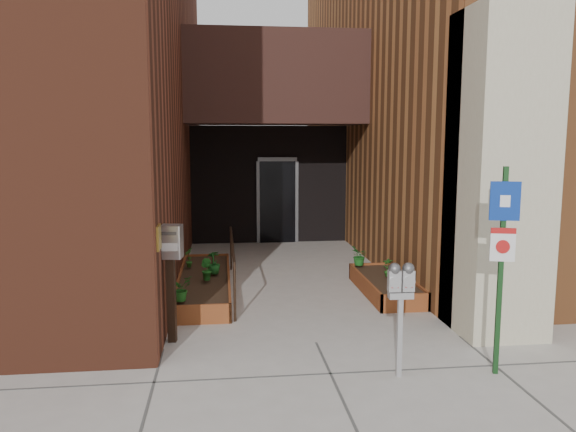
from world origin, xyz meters
name	(u,v)px	position (x,y,z in m)	size (l,w,h in m)	color
ground	(316,343)	(0.00, 0.00, 0.00)	(80.00, 80.00, 0.00)	#9E9991
architecture	(263,42)	(-0.18, 6.89, 4.98)	(20.00, 14.60, 10.00)	#5E2B1A
planter_left	(204,284)	(-1.55, 2.70, 0.13)	(0.90, 3.60, 0.30)	maroon
planter_right	(386,286)	(1.60, 2.20, 0.13)	(0.80, 2.20, 0.30)	maroon
handrail	(232,250)	(-1.05, 2.65, 0.75)	(0.04, 3.34, 0.90)	black
parking_meter	(401,289)	(0.76, -1.15, 1.03)	(0.30, 0.14, 1.33)	#AFAFB1
sign_post	(502,249)	(1.90, -1.21, 1.47)	(0.32, 0.12, 2.39)	#143917
payment_dropbox	(170,258)	(-1.90, 0.27, 1.14)	(0.34, 0.28, 1.58)	black
shrub_left_a	(180,289)	(-1.85, 1.15, 0.48)	(0.33, 0.33, 0.37)	#1F5F1B
shrub_left_b	(206,269)	(-1.50, 2.34, 0.48)	(0.20, 0.20, 0.37)	#1A5B1A
shrub_left_c	(214,262)	(-1.38, 2.77, 0.51)	(0.23, 0.23, 0.41)	#16501A
shrub_left_d	(189,257)	(-1.85, 3.34, 0.49)	(0.20, 0.20, 0.37)	#24601B
shrub_right_a	(396,281)	(1.49, 1.30, 0.46)	(0.18, 0.18, 0.31)	#1E5819
shrub_right_b	(388,267)	(1.63, 2.21, 0.47)	(0.17, 0.17, 0.33)	#215B1A
shrub_right_c	(360,256)	(1.35, 3.10, 0.49)	(0.33, 0.33, 0.37)	#1A5B1B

